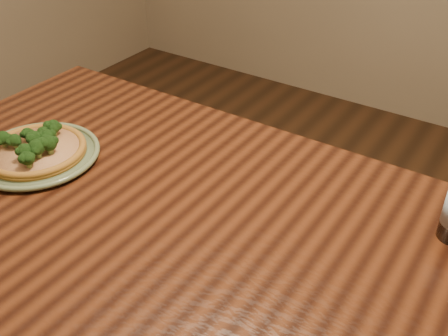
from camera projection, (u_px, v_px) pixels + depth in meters
The scene contains 3 objects.
table at pixel (188, 254), 1.16m from camera, with size 1.60×0.90×0.75m.
plate at pixel (37, 155), 1.30m from camera, with size 0.31×0.31×0.02m.
pizza at pixel (36, 149), 1.29m from camera, with size 0.24×0.24×0.07m.
Camera 1 is at (0.53, -0.56, 1.47)m, focal length 42.00 mm.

